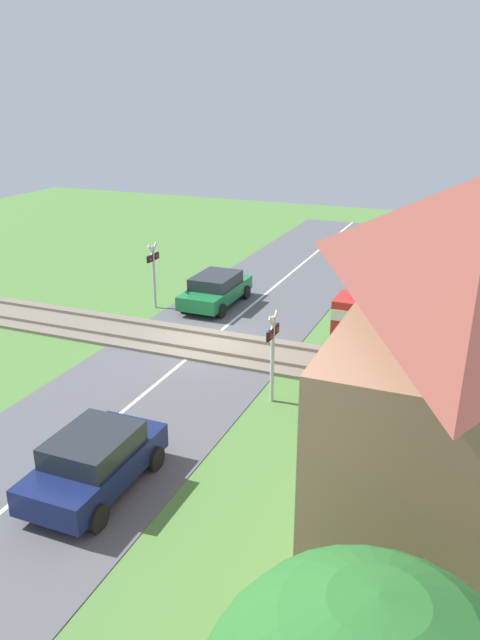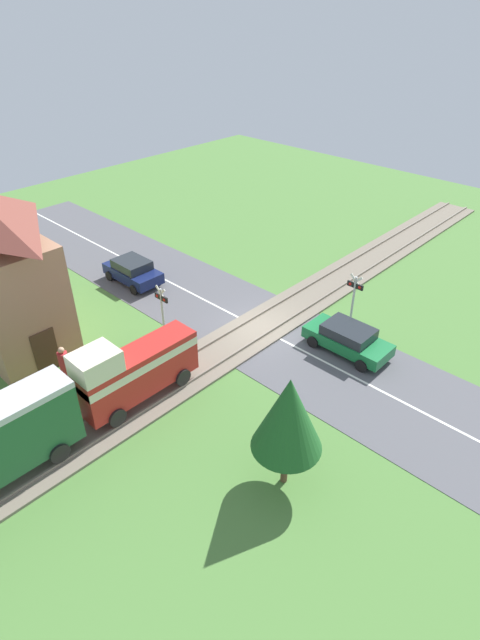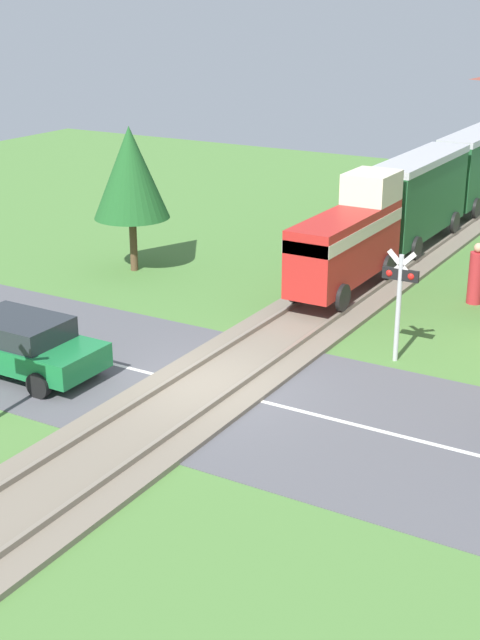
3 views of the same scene
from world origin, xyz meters
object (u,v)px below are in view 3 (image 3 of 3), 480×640
car_near_crossing (19,343)px  pedestrian_by_station (476,276)px  crossing_signal_east_approach (399,290)px  train (426,193)px

car_near_crossing → pedestrian_by_station: (7.73, 10.34, 0.09)m
crossing_signal_east_approach → pedestrian_by_station: bearing=85.7°
train → pedestrian_by_station: bearing=-56.9°
train → crossing_signal_east_approach: bearing=-73.8°
pedestrian_by_station → car_near_crossing: bearing=-126.8°
train → car_near_crossing: 16.24m
car_near_crossing → pedestrian_by_station: pedestrian_by_station is taller
crossing_signal_east_approach → pedestrian_by_station: (0.39, 5.19, -0.98)m
car_near_crossing → crossing_signal_east_approach: 9.03m
car_near_crossing → pedestrian_by_station: size_ratio=2.31×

